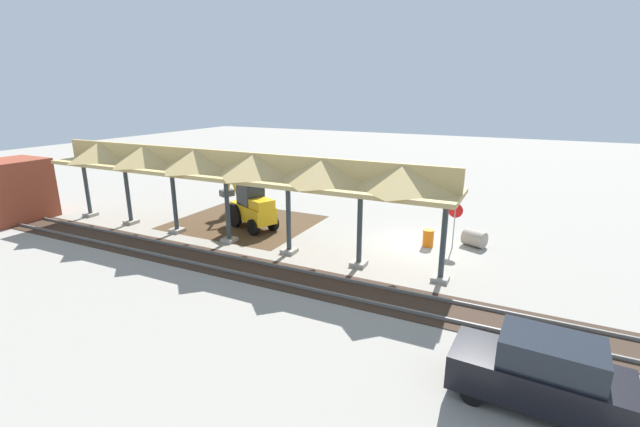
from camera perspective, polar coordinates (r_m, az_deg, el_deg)
ground_plane at (r=23.13m, az=12.81°, el=-4.09°), size 120.00×120.00×0.00m
dirt_work_zone at (r=26.78m, az=-10.06°, el=-1.16°), size 8.32×7.00×0.01m
platform_canopy at (r=22.52m, az=-12.59°, el=6.38°), size 23.52×3.20×4.90m
rail_tracks at (r=17.29m, az=7.49°, el=-10.81°), size 60.00×2.58×0.15m
stop_sign at (r=22.52m, az=17.54°, el=-0.32°), size 0.76×0.14×2.42m
backhoe at (r=25.38m, az=-9.12°, el=0.90°), size 5.08×3.20×2.82m
dirt_mound at (r=27.96m, az=-11.18°, el=-0.49°), size 4.37×4.37×1.76m
concrete_pipe at (r=23.66m, az=19.89°, el=-3.14°), size 1.33×1.20×0.84m
brick_utility_building at (r=32.75m, az=-35.86°, el=2.53°), size 3.24×3.76×3.75m
distant_parked_car at (r=12.71m, az=27.36°, el=-18.34°), size 4.29×1.99×1.98m
traffic_barrel at (r=22.92m, az=14.22°, el=-3.19°), size 0.56×0.56×0.90m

